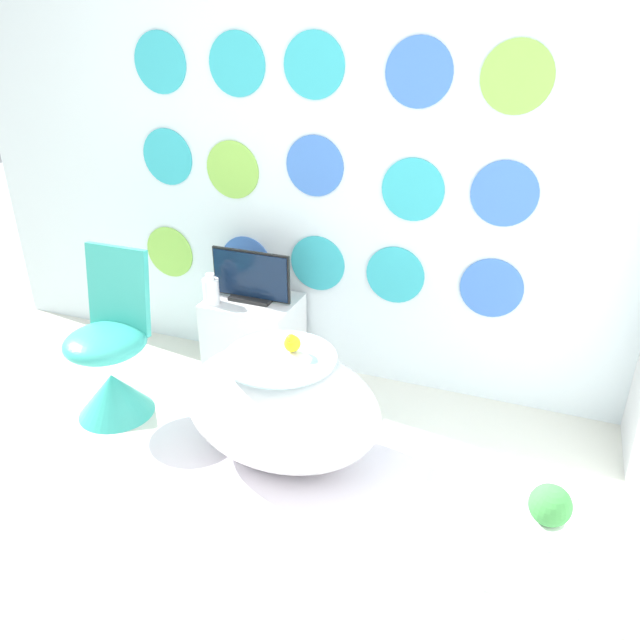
{
  "coord_description": "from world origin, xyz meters",
  "views": [
    {
      "loc": [
        1.14,
        -1.13,
        1.88
      ],
      "look_at": [
        0.37,
        0.87,
        0.81
      ],
      "focal_mm": 35.0,
      "sensor_mm": 36.0,
      "label": 1
    }
  ],
  "objects_px": {
    "chair": "(111,366)",
    "vase": "(211,290)",
    "bathtub": "(282,407)",
    "tv": "(251,279)",
    "potted_plant_left": "(549,512)"
  },
  "relations": [
    {
      "from": "tv",
      "to": "potted_plant_left",
      "type": "bearing_deg",
      "value": -36.86
    },
    {
      "from": "chair",
      "to": "vase",
      "type": "distance_m",
      "value": 0.64
    },
    {
      "from": "bathtub",
      "to": "chair",
      "type": "distance_m",
      "value": 0.95
    },
    {
      "from": "tv",
      "to": "vase",
      "type": "relative_size",
      "value": 2.68
    },
    {
      "from": "vase",
      "to": "potted_plant_left",
      "type": "distance_m",
      "value": 2.07
    },
    {
      "from": "bathtub",
      "to": "potted_plant_left",
      "type": "distance_m",
      "value": 1.29
    },
    {
      "from": "tv",
      "to": "potted_plant_left",
      "type": "distance_m",
      "value": 1.98
    },
    {
      "from": "bathtub",
      "to": "vase",
      "type": "relative_size",
      "value": 5.47
    },
    {
      "from": "tv",
      "to": "vase",
      "type": "bearing_deg",
      "value": -148.52
    },
    {
      "from": "tv",
      "to": "bathtub",
      "type": "bearing_deg",
      "value": -54.17
    },
    {
      "from": "bathtub",
      "to": "vase",
      "type": "bearing_deg",
      "value": 141.02
    },
    {
      "from": "chair",
      "to": "potted_plant_left",
      "type": "height_order",
      "value": "chair"
    },
    {
      "from": "bathtub",
      "to": "vase",
      "type": "distance_m",
      "value": 0.86
    },
    {
      "from": "chair",
      "to": "vase",
      "type": "bearing_deg",
      "value": 56.58
    },
    {
      "from": "bathtub",
      "to": "potted_plant_left",
      "type": "relative_size",
      "value": 4.6
    }
  ]
}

